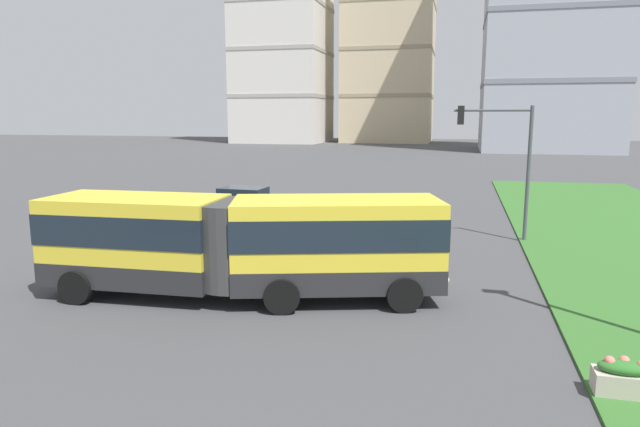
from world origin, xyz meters
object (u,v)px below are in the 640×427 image
(flower_planter_2, at_px, (624,377))
(apartment_tower_west, at_px, (282,8))
(traffic_light_far_right, at_px, (504,149))
(car_black_sedan, at_px, (245,203))
(articulated_bus, at_px, (242,243))
(apartment_tower_westcentre, at_px, (389,53))

(flower_planter_2, height_order, apartment_tower_west, apartment_tower_west)
(flower_planter_2, bearing_deg, traffic_light_far_right, 95.89)
(traffic_light_far_right, height_order, apartment_tower_west, apartment_tower_west)
(car_black_sedan, xyz_separation_m, traffic_light_far_right, (12.93, -2.78, 3.22))
(traffic_light_far_right, bearing_deg, articulated_bus, -128.62)
(articulated_bus, bearing_deg, car_black_sedan, 111.07)
(articulated_bus, height_order, apartment_tower_westcentre, apartment_tower_westcentre)
(articulated_bus, height_order, apartment_tower_west, apartment_tower_west)
(apartment_tower_westcentre, bearing_deg, traffic_light_far_right, -79.75)
(articulated_bus, bearing_deg, apartment_tower_west, 106.89)
(car_black_sedan, bearing_deg, articulated_bus, -68.93)
(flower_planter_2, distance_m, apartment_tower_westcentre, 107.72)
(articulated_bus, relative_size, traffic_light_far_right, 2.05)
(articulated_bus, relative_size, apartment_tower_west, 0.23)
(flower_planter_2, bearing_deg, apartment_tower_westcentre, 99.68)
(apartment_tower_westcentre, bearing_deg, car_black_sedan, -87.73)
(car_black_sedan, relative_size, traffic_light_far_right, 0.78)
(articulated_bus, height_order, flower_planter_2, articulated_bus)
(traffic_light_far_right, distance_m, apartment_tower_westcentre, 93.28)
(traffic_light_far_right, xyz_separation_m, apartment_tower_westcentre, (-16.43, 90.81, 13.63))
(articulated_bus, distance_m, traffic_light_far_right, 13.02)
(car_black_sedan, height_order, apartment_tower_west, apartment_tower_west)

